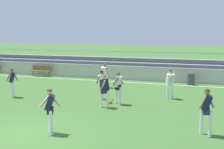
# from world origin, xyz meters

# --- Properties ---
(ground_plane) EXTENTS (160.00, 160.00, 0.00)m
(ground_plane) POSITION_xyz_m (0.00, 0.00, 0.00)
(ground_plane) COLOR #3D662D
(field_line_sideline) EXTENTS (44.00, 0.12, 0.01)m
(field_line_sideline) POSITION_xyz_m (0.00, 12.58, 0.00)
(field_line_sideline) COLOR white
(field_line_sideline) RESTS_ON ground
(sideline_wall) EXTENTS (48.00, 0.16, 1.09)m
(sideline_wall) POSITION_xyz_m (0.00, 13.81, 0.55)
(sideline_wall) COLOR #BCB7AD
(sideline_wall) RESTS_ON ground
(bleacher_stand) EXTENTS (26.27, 2.77, 2.02)m
(bleacher_stand) POSITION_xyz_m (-3.00, 16.00, 0.83)
(bleacher_stand) COLOR #B2B2B7
(bleacher_stand) RESTS_ON ground
(bench_near_bin) EXTENTS (1.80, 0.40, 0.90)m
(bench_near_bin) POSITION_xyz_m (-7.75, 13.27, 0.55)
(bench_near_bin) COLOR brown
(bench_near_bin) RESTS_ON ground
(trash_bin) EXTENTS (0.53, 0.53, 0.83)m
(trash_bin) POSITION_xyz_m (4.66, 13.05, 0.42)
(trash_bin) COLOR #3D424C
(trash_bin) RESTS_ON ground
(player_dark_dropping_back) EXTENTS (0.50, 0.67, 1.64)m
(player_dark_dropping_back) POSITION_xyz_m (1.19, 4.81, 0.98)
(player_dark_dropping_back) COLOR white
(player_dark_dropping_back) RESTS_ON ground
(player_white_wide_right) EXTENTS (0.51, 0.47, 1.71)m
(player_white_wide_right) POSITION_xyz_m (1.61, 5.71, 1.02)
(player_white_wide_right) COLOR white
(player_white_wide_right) RESTS_ON ground
(player_white_on_ball) EXTENTS (0.57, 0.50, 1.62)m
(player_white_on_ball) POSITION_xyz_m (0.37, 6.54, 0.96)
(player_white_on_ball) COLOR white
(player_white_on_ball) RESTS_ON ground
(player_white_wide_left) EXTENTS (0.47, 0.47, 1.64)m
(player_white_wide_left) POSITION_xyz_m (-0.76, 10.02, 0.97)
(player_white_wide_left) COLOR white
(player_white_wide_left) RESTS_ON ground
(player_dark_deep_cover) EXTENTS (0.58, 0.52, 1.65)m
(player_dark_deep_cover) POSITION_xyz_m (-4.71, 5.38, 0.98)
(player_dark_deep_cover) COLOR white
(player_dark_deep_cover) RESTS_ON ground
(player_dark_overlapping) EXTENTS (0.73, 0.51, 1.69)m
(player_dark_overlapping) POSITION_xyz_m (0.70, 0.43, 1.01)
(player_dark_overlapping) COLOR white
(player_dark_overlapping) RESTS_ON ground
(player_dark_challenging) EXTENTS (0.56, 0.44, 1.72)m
(player_dark_challenging) POSITION_xyz_m (6.14, 2.15, 1.03)
(player_dark_challenging) COLOR white
(player_dark_challenging) RESTS_ON ground
(player_white_pressing_high) EXTENTS (0.52, 0.65, 1.65)m
(player_white_pressing_high) POSITION_xyz_m (3.95, 7.93, 0.98)
(player_white_pressing_high) COLOR white
(player_white_pressing_high) RESTS_ON ground
(soccer_ball) EXTENTS (0.22, 0.22, 0.22)m
(soccer_ball) POSITION_xyz_m (1.20, 5.64, 0.11)
(soccer_ball) COLOR orange
(soccer_ball) RESTS_ON ground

